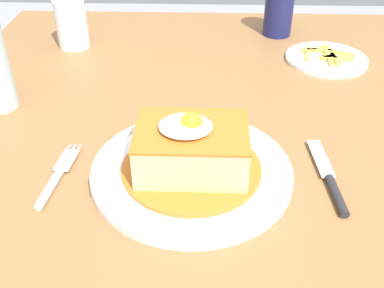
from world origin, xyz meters
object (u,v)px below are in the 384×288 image
Objects in this scene: side_plate_fries at (327,58)px; soda_can at (279,9)px; main_plate at (192,170)px; fork at (55,179)px; knife at (332,184)px; drinking_glass at (72,27)px.

soda_can is at bearing 120.86° from side_plate_fries.
main_plate reaches higher than fork.
soda_can is 0.18m from side_plate_fries.
soda_can is (-0.01, 0.56, 0.06)m from knife.
side_plate_fries reaches higher than fork.
fork is 0.83× the size of side_plate_fries.
soda_can is 1.18× the size of drinking_glass.
fork is 0.62m from side_plate_fries.
knife is (0.38, 0.00, 0.00)m from fork.
knife is 1.34× the size of soda_can.
main_plate is 0.48m from side_plate_fries.
main_plate is 1.72× the size of knife.
fork is at bearing -173.22° from main_plate.
knife is at bearing -45.05° from drinking_glass.
side_plate_fries is (0.08, 0.41, -0.00)m from knife.
drinking_glass reaches higher than main_plate.
drinking_glass is 0.62× the size of side_plate_fries.
soda_can is at bearing 71.13° from main_plate.
knife is 1.58× the size of drinking_glass.
fork is at bearing -79.31° from drinking_glass.
fork is 1.14× the size of soda_can.
knife is 0.56m from soda_can.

